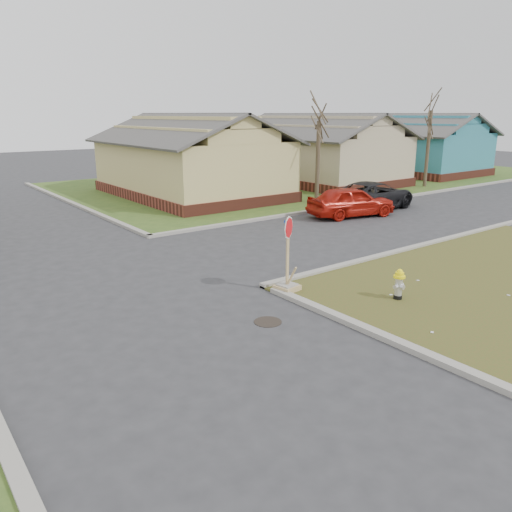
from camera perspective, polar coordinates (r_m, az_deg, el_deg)
ground at (r=10.85m, az=-9.59°, el=-9.41°), size 120.00×120.00×0.00m
verge_far_right at (r=37.89m, az=7.48°, el=8.88°), size 37.00×19.00×0.05m
curbs at (r=15.18m, az=-18.47°, el=-2.56°), size 80.00×40.00×0.12m
manhole at (r=11.55m, az=1.36°, el=-7.53°), size 0.64×0.64×0.01m
side_house_yellow at (r=29.20m, az=-7.59°, el=11.07°), size 7.60×11.60×4.70m
side_house_tan at (r=35.22m, az=6.98°, el=11.91°), size 7.60×11.60×4.70m
side_house_teal at (r=42.77m, az=16.89°, el=12.05°), size 7.60×11.60×4.70m
tree_mid_right at (r=26.55m, az=7.06°, el=10.53°), size 0.22×0.22×4.20m
tree_far_right at (r=34.40m, az=19.04°, el=11.48°), size 0.22×0.22×4.76m
fire_hydrant at (r=13.16m, az=16.01°, el=-2.93°), size 0.30×0.30×0.80m
stop_sign at (r=13.30m, az=3.60°, el=-2.12°), size 0.57×0.56×2.03m
red_sedan at (r=23.57m, az=10.82°, el=6.15°), size 4.42×2.56×1.41m
dark_pickup at (r=25.65m, az=13.14°, el=6.77°), size 5.21×2.80×1.39m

